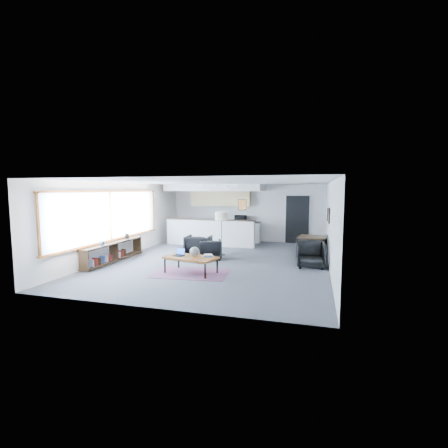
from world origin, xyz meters
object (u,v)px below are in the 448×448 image
(laptop, at_px, (180,253))
(dining_chair_far, at_px, (312,248))
(book_stack, at_px, (208,256))
(floor_lamp, at_px, (221,218))
(microwave, at_px, (240,218))
(dining_table, at_px, (313,238))
(armchair_left, at_px, (199,245))
(ceramic_pot, at_px, (195,252))
(dining_chair_near, at_px, (310,255))
(armchair_right, at_px, (210,248))
(coffee_table, at_px, (191,258))

(laptop, xyz_separation_m, dining_chair_far, (3.66, 2.92, -0.18))
(book_stack, height_order, floor_lamp, floor_lamp)
(microwave, bearing_deg, dining_chair_far, -43.98)
(dining_table, bearing_deg, dining_chair_far, 96.32)
(floor_lamp, height_order, microwave, floor_lamp)
(floor_lamp, bearing_deg, armchair_left, -132.55)
(book_stack, distance_m, microwave, 5.85)
(ceramic_pot, height_order, dining_chair_near, ceramic_pot)
(floor_lamp, bearing_deg, microwave, 90.19)
(armchair_right, bearing_deg, microwave, -113.78)
(coffee_table, xyz_separation_m, dining_table, (3.29, 2.94, 0.27))
(armchair_left, height_order, armchair_right, armchair_left)
(armchair_right, distance_m, dining_chair_near, 3.30)
(armchair_left, xyz_separation_m, floor_lamp, (0.63, 0.69, 0.93))
(laptop, height_order, dining_chair_far, dining_chair_far)
(laptop, relative_size, dining_chair_far, 0.48)
(coffee_table, distance_m, dining_chair_far, 4.45)
(armchair_left, distance_m, floor_lamp, 1.32)
(floor_lamp, height_order, dining_table, floor_lamp)
(book_stack, bearing_deg, armchair_right, 106.43)
(dining_table, bearing_deg, floor_lamp, -176.85)
(laptop, relative_size, armchair_left, 0.40)
(dining_chair_far, xyz_separation_m, microwave, (-3.20, 2.89, 0.75))
(dining_table, relative_size, dining_chair_near, 1.43)
(ceramic_pot, xyz_separation_m, dining_table, (3.20, 2.89, 0.09))
(armchair_left, xyz_separation_m, microwave, (0.62, 3.81, 0.67))
(armchair_left, relative_size, microwave, 1.71)
(ceramic_pot, distance_m, dining_chair_near, 3.54)
(coffee_table, xyz_separation_m, armchair_right, (-0.05, 1.92, -0.06))
(dining_chair_far, bearing_deg, dining_chair_near, 96.20)
(floor_lamp, relative_size, microwave, 3.11)
(laptop, distance_m, book_stack, 0.87)
(ceramic_pot, bearing_deg, armchair_right, 94.45)
(laptop, distance_m, dining_chair_far, 4.68)
(book_stack, height_order, armchair_left, armchair_left)
(dining_table, distance_m, microwave, 4.37)
(armchair_left, bearing_deg, ceramic_pot, 102.36)
(dining_table, bearing_deg, microwave, 137.43)
(laptop, bearing_deg, microwave, 97.98)
(armchair_right, relative_size, microwave, 1.47)
(dining_table, relative_size, microwave, 2.07)
(laptop, relative_size, book_stack, 1.01)
(coffee_table, height_order, microwave, microwave)
(floor_lamp, bearing_deg, book_stack, -81.61)
(coffee_table, xyz_separation_m, dining_chair_far, (3.28, 3.00, -0.08))
(armchair_right, xyz_separation_m, microwave, (0.14, 3.97, 0.73))
(armchair_left, height_order, dining_chair_near, armchair_left)
(ceramic_pot, relative_size, armchair_left, 0.33)
(dining_table, bearing_deg, dining_chair_near, -92.31)
(floor_lamp, bearing_deg, laptop, -99.93)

